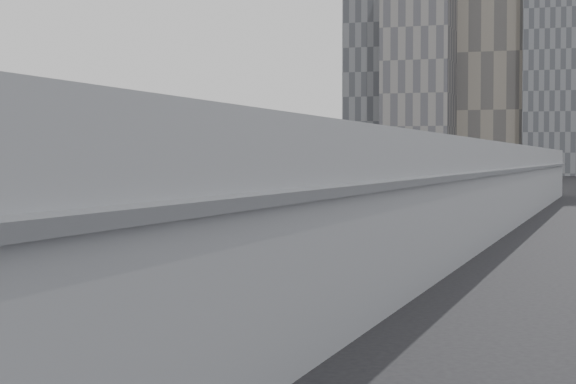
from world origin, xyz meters
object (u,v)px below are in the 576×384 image
at_px(bus_5, 346,199).
at_px(shipping_container, 359,189).
at_px(bus_1, 4,254).
at_px(bus_10, 460,182).
at_px(bus_7, 408,190).
at_px(bus_6, 385,194).
at_px(bus_2, 135,233).
at_px(bus_4, 313,205).
at_px(street_lamp_near, 133,169).
at_px(bus_8, 431,187).
at_px(street_lamp_far, 332,158).
at_px(bus_9, 445,184).
at_px(bus_3, 236,218).
at_px(suv, 398,191).

bearing_deg(bus_5, shipping_container, 106.87).
distance_m(bus_1, bus_10, 126.95).
bearing_deg(bus_7, bus_1, -89.46).
bearing_deg(bus_6, bus_2, -88.85).
xyz_separation_m(bus_4, bus_6, (0.33, 25.71, 0.05)).
relative_size(bus_2, bus_7, 0.96).
xyz_separation_m(bus_7, bus_10, (0.10, 42.00, -0.00)).
bearing_deg(street_lamp_near, bus_10, 86.90).
relative_size(bus_7, bus_8, 1.06).
bearing_deg(bus_7, bus_10, 90.30).
xyz_separation_m(bus_1, street_lamp_far, (-5.63, 69.34, 4.12)).
height_order(bus_4, bus_9, bus_9).
bearing_deg(bus_5, bus_3, -84.76).
relative_size(bus_2, bus_6, 0.91).
bearing_deg(shipping_container, bus_7, -54.22).
height_order(bus_1, bus_9, bus_9).
xyz_separation_m(bus_8, street_lamp_far, (-5.80, -29.52, 4.11)).
distance_m(bus_9, street_lamp_far, 41.38).
bearing_deg(suv, shipping_container, -98.85).
bearing_deg(street_lamp_near, suv, 89.94).
distance_m(bus_2, street_lamp_near, 12.24).
xyz_separation_m(bus_5, street_lamp_far, (-5.66, 14.40, 3.93)).
relative_size(bus_8, suv, 2.27).
bearing_deg(bus_8, bus_3, -92.92).
bearing_deg(bus_2, bus_9, 89.13).
height_order(bus_8, bus_9, bus_9).
bearing_deg(bus_9, bus_5, -92.91).
height_order(bus_6, bus_10, bus_6).
height_order(bus_3, bus_8, bus_3).
bearing_deg(bus_5, street_lamp_far, 115.70).
height_order(bus_5, bus_10, bus_5).
relative_size(bus_8, bus_10, 0.95).
bearing_deg(bus_2, bus_4, 88.37).
relative_size(bus_6, bus_8, 1.12).
bearing_deg(bus_3, suv, 100.28).
height_order(street_lamp_far, shipping_container, street_lamp_far).
relative_size(bus_6, shipping_container, 2.39).
xyz_separation_m(bus_4, street_lamp_far, (-6.05, 26.45, 3.97)).
bearing_deg(bus_2, bus_6, 88.50).
height_order(bus_2, bus_9, bus_9).
bearing_deg(street_lamp_near, bus_7, 84.92).
relative_size(bus_10, suv, 2.39).
distance_m(bus_1, bus_2, 12.01).
xyz_separation_m(bus_1, bus_2, (-0.13, 12.01, 0.04)).
relative_size(bus_5, bus_9, 1.00).
bearing_deg(street_lamp_near, bus_9, 86.06).
bearing_deg(street_lamp_near, bus_8, 85.58).
bearing_deg(street_lamp_far, bus_10, 84.49).
height_order(bus_4, bus_5, bus_5).
bearing_deg(bus_6, shipping_container, 114.09).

